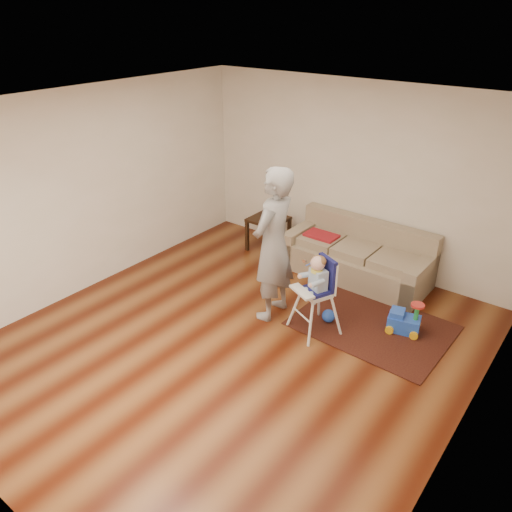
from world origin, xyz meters
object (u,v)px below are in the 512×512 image
Objects in this scene: high_chair at (316,296)px; toy_ball at (329,316)px; side_table at (268,234)px; adult at (273,245)px; sofa at (357,252)px; ride_on_toy at (405,316)px.

toy_ball is at bearing 101.77° from high_chair.
adult reaches higher than side_table.
high_chair reaches higher than sofa.
sofa is at bearing 0.59° from side_table.
ride_on_toy is (1.11, -0.86, -0.18)m from sofa.
high_chair reaches higher than side_table.
high_chair is at bearing 85.51° from adult.
adult is (-1.51, -0.64, 0.76)m from ride_on_toy.
sofa is at bearing 102.92° from toy_ball.
adult is at bearing -155.09° from high_chair.
sofa is 3.83× the size of side_table.
ride_on_toy is 0.21× the size of adult.
high_chair is (1.79, -1.49, 0.22)m from side_table.
toy_ball is 0.09× the size of adult.
side_table is 2.80m from ride_on_toy.
toy_ball is at bearing -33.81° from side_table.
adult is (-0.40, -1.51, 0.58)m from sofa.
side_table is 3.28× the size of toy_ball.
adult is at bearing -170.95° from ride_on_toy.
sofa is 1.42m from ride_on_toy.
side_table reaches higher than toy_ball.
adult is (1.16, -1.49, 0.71)m from side_table.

